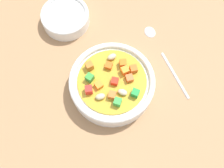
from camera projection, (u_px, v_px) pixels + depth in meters
ground_plane at (112, 89)px, 60.38cm from camera, size 140.00×140.00×2.00cm
soup_bowl_main at (112, 83)px, 57.13cm from camera, size 18.21×18.21×5.69cm
spoon at (159, 47)px, 62.74cm from camera, size 17.90×12.46×0.94cm
side_bowl_small at (65, 17)px, 64.20cm from camera, size 11.49×11.49×3.47cm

